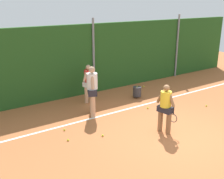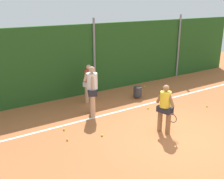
# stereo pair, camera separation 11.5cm
# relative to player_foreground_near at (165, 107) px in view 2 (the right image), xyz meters

# --- Properties ---
(ground_plane) EXTENTS (27.99, 27.99, 0.00)m
(ground_plane) POSITION_rel_player_foreground_near_xyz_m (0.13, 1.15, -0.90)
(ground_plane) COLOR #B76638
(hedge_fence_backdrop) EXTENTS (18.19, 0.25, 3.11)m
(hedge_fence_backdrop) POSITION_rel_player_foreground_near_xyz_m (0.13, 4.88, 0.66)
(hedge_fence_backdrop) COLOR #23511E
(hedge_fence_backdrop) RESTS_ON ground_plane
(fence_post_center) EXTENTS (0.10, 0.10, 3.37)m
(fence_post_center) POSITION_rel_player_foreground_near_xyz_m (0.13, 4.70, 0.79)
(fence_post_center) COLOR gray
(fence_post_center) RESTS_ON ground_plane
(fence_post_right) EXTENTS (0.10, 0.10, 3.37)m
(fence_post_right) POSITION_rel_player_foreground_near_xyz_m (5.38, 4.70, 0.79)
(fence_post_right) COLOR gray
(fence_post_right) RESTS_ON ground_plane
(court_baseline_paint) EXTENTS (13.30, 0.10, 0.01)m
(court_baseline_paint) POSITION_rel_player_foreground_near_xyz_m (0.13, 2.24, -0.89)
(court_baseline_paint) COLOR white
(court_baseline_paint) RESTS_ON ground_plane
(player_foreground_near) EXTENTS (0.37, 0.73, 1.61)m
(player_foreground_near) POSITION_rel_player_foreground_near_xyz_m (0.00, 0.00, 0.00)
(player_foreground_near) COLOR #8C603D
(player_foreground_near) RESTS_ON ground_plane
(player_midcourt) EXTENTS (0.52, 0.80, 1.85)m
(player_midcourt) POSITION_rel_player_foreground_near_xyz_m (-1.23, 2.50, 0.14)
(player_midcourt) COLOR tan
(player_midcourt) RESTS_ON ground_plane
(player_backcourt_far) EXTENTS (0.64, 0.42, 1.60)m
(player_backcourt_far) POSITION_rel_player_foreground_near_xyz_m (-0.67, 3.78, -0.00)
(player_backcourt_far) COLOR tan
(player_backcourt_far) RESTS_ON ground_plane
(ball_hopper) EXTENTS (0.36, 0.36, 0.51)m
(ball_hopper) POSITION_rel_player_foreground_near_xyz_m (1.33, 3.06, -0.61)
(ball_hopper) COLOR #2D2D33
(ball_hopper) RESTS_ON ground_plane
(tennis_ball_0) EXTENTS (0.07, 0.07, 0.07)m
(tennis_ball_0) POSITION_rel_player_foreground_near_xyz_m (-2.85, 1.19, -0.87)
(tennis_ball_0) COLOR #CCDB33
(tennis_ball_0) RESTS_ON ground_plane
(tennis_ball_1) EXTENTS (0.07, 0.07, 0.07)m
(tennis_ball_1) POSITION_rel_player_foreground_near_xyz_m (2.21, 2.12, -0.87)
(tennis_ball_1) COLOR #CCDB33
(tennis_ball_1) RESTS_ON ground_plane
(tennis_ball_2) EXTENTS (0.07, 0.07, 0.07)m
(tennis_ball_2) POSITION_rel_player_foreground_near_xyz_m (2.57, 4.08, -0.87)
(tennis_ball_2) COLOR #CCDB33
(tennis_ball_2) RESTS_ON ground_plane
(tennis_ball_3) EXTENTS (0.07, 0.07, 0.07)m
(tennis_ball_3) POSITION_rel_player_foreground_near_xyz_m (-2.65, 1.89, -0.87)
(tennis_ball_3) COLOR #CCDB33
(tennis_ball_3) RESTS_ON ground_plane
(tennis_ball_4) EXTENTS (0.07, 0.07, 0.07)m
(tennis_ball_4) POSITION_rel_player_foreground_near_xyz_m (0.88, 1.82, -0.87)
(tennis_ball_4) COLOR #CCDB33
(tennis_ball_4) RESTS_ON ground_plane
(tennis_ball_5) EXTENTS (0.07, 0.07, 0.07)m
(tennis_ball_5) POSITION_rel_player_foreground_near_xyz_m (3.00, 0.69, -0.87)
(tennis_ball_5) COLOR #CCDB33
(tennis_ball_5) RESTS_ON ground_plane
(tennis_ball_6) EXTENTS (0.07, 0.07, 0.07)m
(tennis_ball_6) POSITION_rel_player_foreground_near_xyz_m (-1.82, 0.85, -0.87)
(tennis_ball_6) COLOR #CCDB33
(tennis_ball_6) RESTS_ON ground_plane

